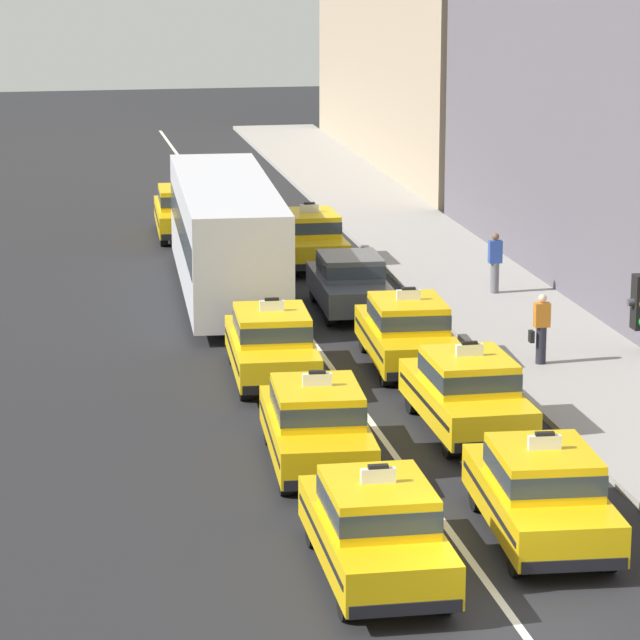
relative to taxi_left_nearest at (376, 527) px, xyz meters
The scene contains 15 objects.
ground_plane 3.04m from the taxi_left_nearest, 54.00° to the right, with size 160.00×160.00×0.00m, color #232326.
lane_stripe_left_right 17.75m from the taxi_left_nearest, 84.46° to the left, with size 0.14×80.00×0.01m, color silver.
sidewalk_curb 14.63m from the taxi_left_nearest, 59.97° to the left, with size 4.00×90.00×0.15m, color #9E9993.
taxi_left_nearest is the anchor object (origin of this frame).
taxi_left_second 5.66m from the taxi_left_nearest, 89.39° to the left, with size 2.07×4.66×1.96m.
taxi_left_third 11.92m from the taxi_left_nearest, 89.22° to the left, with size 2.04×4.65×1.96m.
bus_left_fourth 20.68m from the taxi_left_nearest, 89.31° to the left, with size 3.04×11.31×3.22m.
taxi_left_fifth 29.74m from the taxi_left_nearest, 89.97° to the left, with size 2.02×4.64×1.96m.
taxi_right_nearest 3.32m from the taxi_left_nearest, 20.53° to the left, with size 2.09×4.66×1.96m.
taxi_right_second 8.08m from the taxi_left_nearest, 64.45° to the left, with size 1.84×4.57×1.96m.
taxi_right_third 12.91m from the taxi_left_nearest, 74.51° to the left, with size 2.04×4.65×1.96m.
sedan_right_fourth 18.47m from the taxi_left_nearest, 79.91° to the left, with size 1.92×4.36×1.58m.
taxi_right_fifth 24.63m from the taxi_left_nearest, 82.46° to the left, with size 1.86×4.58×1.96m.
pedestrian_near_crosswalk 13.39m from the taxi_left_nearest, 61.11° to the left, with size 0.47×0.24×1.66m.
pedestrian_mid_block 20.60m from the taxi_left_nearest, 68.58° to the left, with size 0.36×0.24×1.68m.
Camera 1 is at (-7.15, -22.27, 10.39)m, focal length 94.44 mm.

